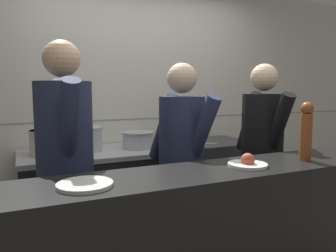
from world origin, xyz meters
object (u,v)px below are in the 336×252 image
sauce_pot (85,138)px  chefs_knife (199,144)px  chef_head_cook (65,163)px  chef_sous (182,163)px  braising_pot (138,139)px  chef_line (262,154)px  pepper_mill (306,130)px  stock_pot (48,142)px  mixing_bowl_steel (182,140)px  plated_dish_main (85,185)px  plated_dish_appetiser (248,163)px  oven_range (92,201)px

sauce_pot → chefs_knife: size_ratio=0.91×
chef_head_cook → chef_sous: 0.82m
braising_pot → chefs_knife: size_ratio=0.89×
chef_line → pepper_mill: bearing=-101.7°
pepper_mill → chef_sous: chef_sous is taller
stock_pot → chef_line: bearing=-26.0°
mixing_bowl_steel → pepper_mill: bearing=-83.9°
plated_dish_main → chef_sous: size_ratio=0.15×
plated_dish_appetiser → sauce_pot: bearing=114.3°
braising_pot → pepper_mill: pepper_mill is taller
braising_pot → chef_sous: chef_sous is taller
oven_range → plated_dish_main: bearing=-102.4°
mixing_bowl_steel → chef_head_cook: bearing=-150.7°
plated_dish_main → pepper_mill: bearing=-0.2°
braising_pot → chef_line: chef_line is taller
plated_dish_appetiser → chef_head_cook: chef_head_cook is taller
stock_pot → plated_dish_main: stock_pot is taller
chef_head_cook → plated_dish_main: bearing=-91.4°
chef_head_cook → chef_sous: chef_head_cook is taller
oven_range → braising_pot: size_ratio=4.06×
chefs_knife → chef_line: (0.22, -0.66, 0.00)m
oven_range → pepper_mill: bearing=-53.8°
chef_line → oven_range: bearing=154.1°
braising_pot → pepper_mill: bearing=-66.3°
stock_pot → braising_pot: 0.79m
plated_dish_main → chefs_knife: bearing=43.9°
braising_pot → chef_head_cook: 1.00m
mixing_bowl_steel → chefs_knife: (0.14, -0.09, -0.04)m
stock_pot → mixing_bowl_steel: bearing=-1.4°
braising_pot → chefs_knife: braising_pot is taller
stock_pot → plated_dish_main: 1.41m
plated_dish_appetiser → chef_sous: 0.66m
stock_pot → braising_pot: (0.79, -0.03, -0.03)m
stock_pot → braising_pot: bearing=-2.0°
stock_pot → chefs_knife: (1.39, -0.12, -0.10)m
stock_pot → plated_dish_main: (0.05, -1.41, 0.01)m
chefs_knife → chef_head_cook: bearing=-156.5°
braising_pot → chef_sous: bearing=-83.5°
sauce_pot → pepper_mill: (1.08, -1.45, 0.19)m
stock_pot → chef_line: 1.79m
plated_dish_main → chef_head_cook: (0.00, 0.71, -0.05)m
sauce_pot → plated_dish_appetiser: 1.58m
plated_dish_main → chef_line: bearing=22.0°
mixing_bowl_steel → pepper_mill: size_ratio=0.58×
chefs_knife → chef_head_cook: size_ratio=0.19×
stock_pot → mixing_bowl_steel: (1.25, -0.03, -0.06)m
oven_range → mixing_bowl_steel: bearing=-2.2°
braising_pot → mixing_bowl_steel: 0.46m
plated_dish_main → plated_dish_appetiser: bearing=0.4°
chefs_knife → chef_line: chef_line is taller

